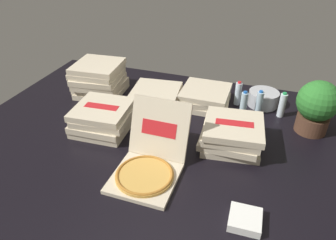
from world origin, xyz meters
TOP-DOWN VIEW (x-y plane):
  - ground_plane at (0.00, 0.00)m, footprint 3.20×2.40m
  - open_pizza_box at (0.03, -0.34)m, footprint 0.42×0.58m
  - pizza_stack_right_far at (-0.84, 0.55)m, footprint 0.47×0.47m
  - pizza_stack_center_far at (0.49, 0.13)m, footprint 0.48×0.48m
  - pizza_stack_right_mid at (0.17, 0.67)m, footprint 0.46×0.46m
  - pizza_stack_center_near at (-0.25, 0.52)m, footprint 0.47×0.47m
  - pizza_stack_left_far at (-0.51, 0.01)m, footprint 0.46×0.46m
  - ice_bucket at (0.67, 0.83)m, footprint 0.27×0.27m
  - water_bottle_0 at (0.45, 0.77)m, footprint 0.06×0.06m
  - water_bottle_1 at (0.52, 0.60)m, footprint 0.06×0.06m
  - water_bottle_2 at (0.83, 0.68)m, footprint 0.06×0.06m
  - water_bottle_3 at (0.64, 0.65)m, footprint 0.06×0.06m
  - potted_plant at (1.07, 0.53)m, footprint 0.31×0.31m
  - napkin_pile at (0.69, -0.56)m, footprint 0.18×0.18m

SIDE VIEW (x-z plane):
  - ground_plane at x=0.00m, z-range -0.02..0.00m
  - napkin_pile at x=0.69m, z-range 0.00..0.05m
  - ice_bucket at x=0.67m, z-range 0.00..0.13m
  - pizza_stack_center_near at x=-0.25m, z-range 0.00..0.15m
  - pizza_stack_right_mid at x=0.17m, z-range 0.00..0.15m
  - open_pizza_box at x=0.03m, z-range -0.13..0.29m
  - pizza_stack_left_far at x=-0.51m, z-range 0.00..0.21m
  - pizza_stack_center_far at x=0.49m, z-range 0.00..0.21m
  - water_bottle_0 at x=0.45m, z-range -0.01..0.22m
  - water_bottle_1 at x=0.52m, z-range -0.01..0.22m
  - water_bottle_2 at x=0.83m, z-range -0.01..0.22m
  - water_bottle_3 at x=0.64m, z-range -0.01..0.22m
  - pizza_stack_right_far at x=-0.84m, z-range 0.00..0.31m
  - potted_plant at x=1.07m, z-range 0.02..0.45m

